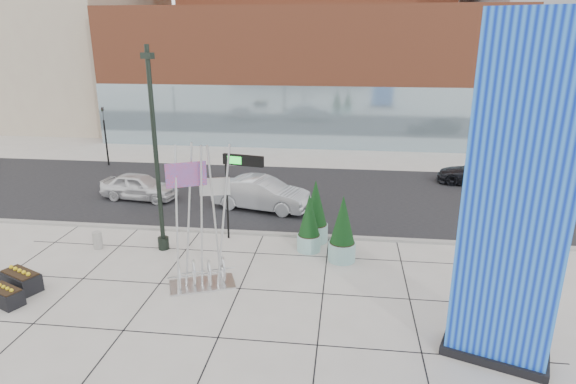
# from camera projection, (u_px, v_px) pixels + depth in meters

# --- Properties ---
(ground) EXTENTS (160.00, 160.00, 0.00)m
(ground) POSITION_uv_depth(u_px,v_px,m) (220.00, 274.00, 18.39)
(ground) COLOR #9E9991
(ground) RESTS_ON ground
(street_asphalt) EXTENTS (80.00, 12.00, 0.02)m
(street_asphalt) POSITION_uv_depth(u_px,v_px,m) (264.00, 193.00, 27.83)
(street_asphalt) COLOR black
(street_asphalt) RESTS_ON ground
(curb_edge) EXTENTS (80.00, 0.30, 0.12)m
(curb_edge) POSITION_uv_depth(u_px,v_px,m) (242.00, 232.00, 22.15)
(curb_edge) COLOR gray
(curb_edge) RESTS_ON ground
(tower_podium) EXTENTS (34.00, 10.00, 11.00)m
(tower_podium) POSITION_uv_depth(u_px,v_px,m) (308.00, 75.00, 42.08)
(tower_podium) COLOR #99492C
(tower_podium) RESTS_ON ground
(tower_glass_front) EXTENTS (34.00, 0.60, 5.00)m
(tower_glass_front) POSITION_uv_depth(u_px,v_px,m) (302.00, 118.00, 38.47)
(tower_glass_front) COLOR #8CA5B2
(tower_glass_front) RESTS_ON ground
(blue_pylon) EXTENTS (3.05, 2.14, 9.31)m
(blue_pylon) POSITION_uv_depth(u_px,v_px,m) (516.00, 208.00, 12.25)
(blue_pylon) COLOR #0B29B1
(blue_pylon) RESTS_ON ground
(lamp_post) EXTENTS (0.57, 0.46, 8.39)m
(lamp_post) POSITION_uv_depth(u_px,v_px,m) (157.00, 171.00, 19.53)
(lamp_post) COLOR black
(lamp_post) RESTS_ON ground
(public_art_sculpture) EXTENTS (2.59, 1.94, 5.28)m
(public_art_sculpture) POSITION_uv_depth(u_px,v_px,m) (201.00, 251.00, 17.14)
(public_art_sculpture) COLOR silver
(public_art_sculpture) RESTS_ON ground
(concrete_bollard) EXTENTS (0.39, 0.39, 0.75)m
(concrete_bollard) POSITION_uv_depth(u_px,v_px,m) (98.00, 240.00, 20.52)
(concrete_bollard) COLOR gray
(concrete_bollard) RESTS_ON ground
(overhead_street_sign) EXTENTS (1.83, 0.54, 3.91)m
(overhead_street_sign) POSITION_uv_depth(u_px,v_px,m) (241.00, 167.00, 20.59)
(overhead_street_sign) COLOR black
(overhead_street_sign) RESTS_ON ground
(round_planter_east) EXTENTS (1.11, 1.11, 2.77)m
(round_planter_east) POSITION_uv_depth(u_px,v_px,m) (343.00, 230.00, 19.14)
(round_planter_east) COLOR #8DBEB9
(round_planter_east) RESTS_ON ground
(round_planter_mid) EXTENTS (1.00, 1.00, 2.51)m
(round_planter_mid) POSITION_uv_depth(u_px,v_px,m) (309.00, 224.00, 20.09)
(round_planter_mid) COLOR #8DBEB9
(round_planter_mid) RESTS_ON ground
(round_planter_west) EXTENTS (1.13, 1.13, 2.82)m
(round_planter_west) POSITION_uv_depth(u_px,v_px,m) (315.00, 213.00, 20.98)
(round_planter_west) COLOR #8DBEB9
(round_planter_west) RESTS_ON ground
(box_planter_north) EXTENTS (1.66, 1.30, 0.82)m
(box_planter_north) POSITION_uv_depth(u_px,v_px,m) (21.00, 280.00, 17.17)
(box_planter_north) COLOR black
(box_planter_north) RESTS_ON ground
(box_planter_south) EXTENTS (1.43, 1.10, 0.71)m
(box_planter_south) POSITION_uv_depth(u_px,v_px,m) (5.00, 295.00, 16.25)
(box_planter_south) COLOR black
(box_planter_south) RESTS_ON ground
(car_white_west) EXTENTS (4.43, 2.18, 1.45)m
(car_white_west) POSITION_uv_depth(u_px,v_px,m) (139.00, 187.00, 26.70)
(car_white_west) COLOR silver
(car_white_west) RESTS_ON ground
(car_silver_mid) EXTENTS (5.35, 2.86, 1.68)m
(car_silver_mid) POSITION_uv_depth(u_px,v_px,m) (262.00, 194.00, 25.09)
(car_silver_mid) COLOR #B7BBC0
(car_silver_mid) RESTS_ON ground
(car_dark_east) EXTENTS (5.22, 2.96, 1.43)m
(car_dark_east) POSITION_uv_depth(u_px,v_px,m) (479.00, 174.00, 29.27)
(car_dark_east) COLOR black
(car_dark_east) RESTS_ON ground
(traffic_signal) EXTENTS (0.15, 0.18, 4.10)m
(traffic_signal) POSITION_uv_depth(u_px,v_px,m) (105.00, 133.00, 33.25)
(traffic_signal) COLOR black
(traffic_signal) RESTS_ON ground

